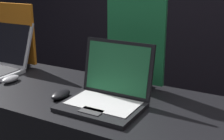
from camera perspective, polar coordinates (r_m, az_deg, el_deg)
mouse_front at (r=1.78m, az=-18.06°, el=-1.57°), size 0.06×0.11×0.03m
promo_stand_front at (r=2.08m, az=-17.85°, el=5.93°), size 0.37×0.07×0.39m
laptop_middle at (r=1.40m, az=-0.78°, el=-3.92°), size 0.35×0.31×0.27m
mouse_middle at (r=1.50m, az=-9.36°, el=-4.44°), size 0.07×0.12×0.03m
promo_stand_middle at (r=1.58m, az=4.34°, el=6.02°), size 0.31×0.07×0.54m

